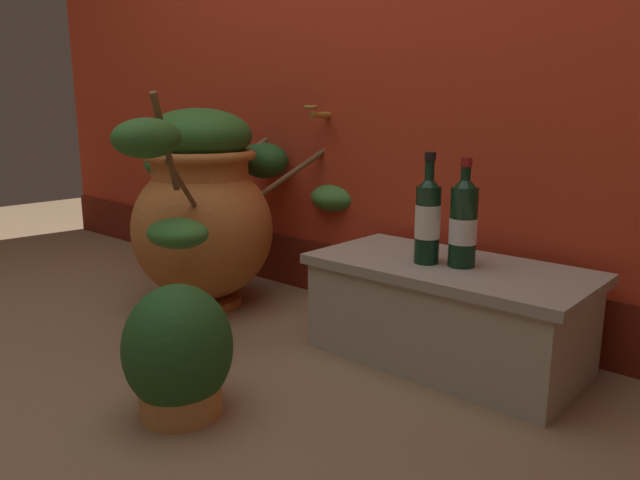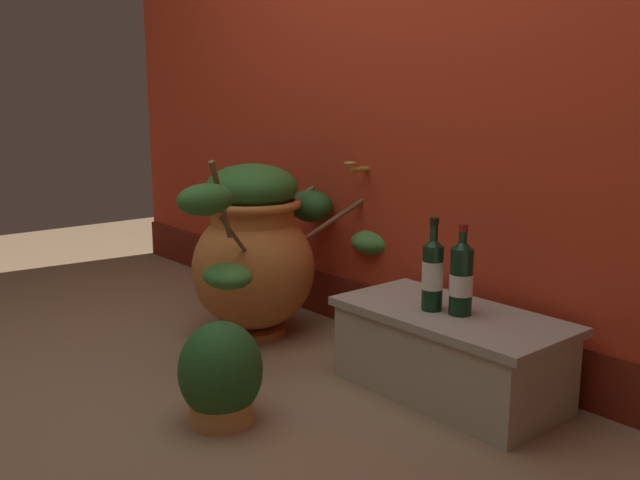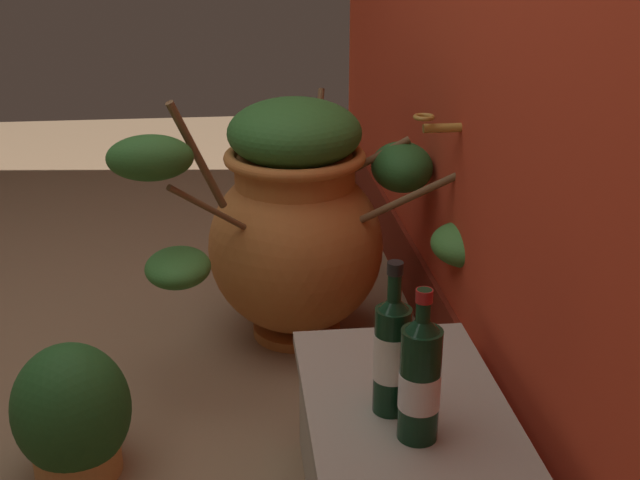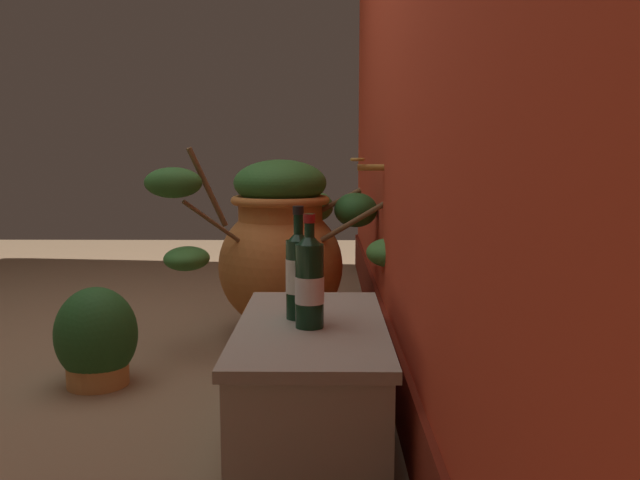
{
  "view_description": "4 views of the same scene",
  "coord_description": "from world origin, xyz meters",
  "px_view_note": "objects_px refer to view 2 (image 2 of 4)",
  "views": [
    {
      "loc": [
        1.35,
        -0.68,
        0.75
      ],
      "look_at": [
        0.04,
        0.79,
        0.31
      ],
      "focal_mm": 33.58,
      "sensor_mm": 36.0,
      "label": 1
    },
    {
      "loc": [
        1.99,
        -1.0,
        1.03
      ],
      "look_at": [
        -0.04,
        0.71,
        0.48
      ],
      "focal_mm": 39.53,
      "sensor_mm": 36.0,
      "label": 2
    },
    {
      "loc": [
        1.84,
        0.51,
        1.23
      ],
      "look_at": [
        -0.04,
        0.72,
        0.48
      ],
      "focal_mm": 45.85,
      "sensor_mm": 36.0,
      "label": 3
    },
    {
      "loc": [
        2.28,
        0.89,
        0.77
      ],
      "look_at": [
        -0.09,
        0.86,
        0.46
      ],
      "focal_mm": 36.45,
      "sensor_mm": 36.0,
      "label": 4
    }
  ],
  "objects_px": {
    "terracotta_urn": "(256,249)",
    "potted_shrub": "(221,377)",
    "wine_bottle_left": "(461,276)",
    "wine_bottle_middle": "(433,271)"
  },
  "relations": [
    {
      "from": "terracotta_urn",
      "to": "wine_bottle_middle",
      "type": "distance_m",
      "value": 0.91
    },
    {
      "from": "terracotta_urn",
      "to": "wine_bottle_middle",
      "type": "bearing_deg",
      "value": 6.7
    },
    {
      "from": "potted_shrub",
      "to": "wine_bottle_left",
      "type": "bearing_deg",
      "value": 63.02
    },
    {
      "from": "wine_bottle_left",
      "to": "potted_shrub",
      "type": "bearing_deg",
      "value": -116.98
    },
    {
      "from": "terracotta_urn",
      "to": "potted_shrub",
      "type": "relative_size",
      "value": 3.13
    },
    {
      "from": "wine_bottle_left",
      "to": "wine_bottle_middle",
      "type": "distance_m",
      "value": 0.1
    },
    {
      "from": "terracotta_urn",
      "to": "wine_bottle_left",
      "type": "relative_size",
      "value": 3.36
    },
    {
      "from": "terracotta_urn",
      "to": "wine_bottle_left",
      "type": "height_order",
      "value": "terracotta_urn"
    },
    {
      "from": "wine_bottle_middle",
      "to": "wine_bottle_left",
      "type": "bearing_deg",
      "value": 19.44
    },
    {
      "from": "wine_bottle_middle",
      "to": "potted_shrub",
      "type": "xyz_separation_m",
      "value": [
        -0.27,
        -0.69,
        -0.29
      ]
    }
  ]
}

